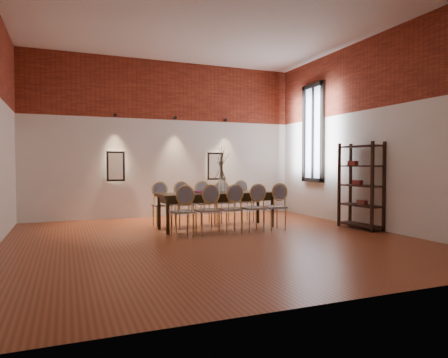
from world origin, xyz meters
name	(u,v)px	position (x,y,z in m)	size (l,w,h in m)	color
floor	(214,240)	(0.00, 0.00, -0.01)	(7.00, 7.00, 0.02)	brown
ceiling	(214,12)	(0.00, 0.00, 4.01)	(7.00, 7.00, 0.02)	silver
wall_back	(166,139)	(0.00, 3.55, 2.00)	(7.00, 0.10, 4.00)	silver
wall_front	(344,94)	(0.00, -3.55, 2.00)	(7.00, 0.10, 4.00)	silver
wall_right	(372,133)	(3.55, 0.00, 2.00)	(0.10, 7.00, 4.00)	silver
brick_band_back	(167,90)	(0.00, 3.48, 3.25)	(7.00, 0.02, 1.50)	maroon
brick_band_right	(370,73)	(3.48, 0.00, 3.25)	(0.02, 7.00, 1.50)	maroon
niche_left	(116,166)	(-1.30, 3.45, 1.30)	(0.36, 0.06, 0.66)	#FFEAC6
niche_right	(215,166)	(1.30, 3.45, 1.30)	(0.36, 0.06, 0.66)	#FFEAC6
spot_fixture_left	(115,115)	(-1.30, 3.42, 2.55)	(0.08, 0.08, 0.10)	black
spot_fixture_mid	(175,118)	(0.20, 3.42, 2.55)	(0.08, 0.08, 0.10)	black
spot_fixture_right	(225,120)	(1.60, 3.42, 2.55)	(0.08, 0.08, 0.10)	black
window_glass	(314,133)	(3.46, 2.00, 2.15)	(0.02, 0.78, 2.38)	silver
window_frame	(313,133)	(3.44, 2.00, 2.15)	(0.08, 0.90, 2.50)	black
window_mullion	(313,133)	(3.44, 2.00, 2.15)	(0.06, 0.06, 2.40)	black
dining_table	(217,210)	(0.51, 1.19, 0.38)	(2.48, 0.80, 0.75)	#32200C
chair_near_a	(182,212)	(-0.45, 0.47, 0.47)	(0.44, 0.44, 0.94)	tan
chair_near_b	(207,210)	(0.05, 0.50, 0.47)	(0.44, 0.44, 0.94)	tan
chair_near_c	(231,209)	(0.54, 0.52, 0.47)	(0.44, 0.44, 0.94)	tan
chair_near_d	(253,208)	(1.04, 0.54, 0.47)	(0.44, 0.44, 0.94)	tan
chair_near_e	(274,207)	(1.54, 0.56, 0.47)	(0.44, 0.44, 0.94)	tan
chair_far_a	(162,205)	(-0.51, 1.83, 0.47)	(0.44, 0.44, 0.94)	tan
chair_far_b	(184,204)	(-0.01, 1.85, 0.47)	(0.44, 0.44, 0.94)	tan
chair_far_c	(205,203)	(0.49, 1.87, 0.47)	(0.44, 0.44, 0.94)	tan
chair_far_d	(225,202)	(0.98, 1.89, 0.47)	(0.44, 0.44, 0.94)	tan
chair_far_e	(244,201)	(1.48, 1.91, 0.47)	(0.44, 0.44, 0.94)	tan
vase	(222,185)	(0.62, 1.20, 0.90)	(0.14, 0.14, 0.30)	silver
dried_branches	(222,164)	(0.62, 1.20, 1.35)	(0.50, 0.50, 0.70)	#483D27
bowl	(211,189)	(0.36, 1.14, 0.84)	(0.24, 0.24, 0.18)	brown
book	(201,192)	(0.22, 1.40, 0.77)	(0.26, 0.18, 0.03)	#86236C
shelving_rack	(361,186)	(3.28, 0.02, 0.90)	(0.38, 1.00, 1.80)	black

